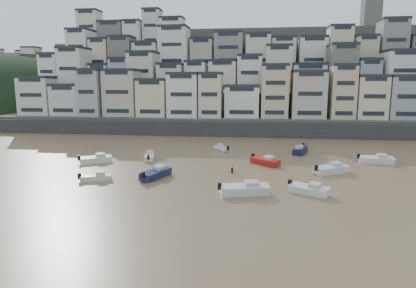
# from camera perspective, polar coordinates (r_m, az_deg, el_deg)

# --- Properties ---
(ground) EXTENTS (400.00, 400.00, 0.00)m
(ground) POSITION_cam_1_polar(r_m,az_deg,el_deg) (31.93, -22.84, -15.99)
(ground) COLOR brown
(ground) RESTS_ON ground
(sea_strip) EXTENTS (340.00, 340.00, 0.00)m
(sea_strip) POSITION_cam_1_polar(r_m,az_deg,el_deg) (211.28, -28.98, 4.87)
(sea_strip) COLOR #496069
(sea_strip) RESTS_ON ground
(harbor_wall) EXTENTS (140.00, 3.00, 3.50)m
(harbor_wall) POSITION_cam_1_polar(r_m,az_deg,el_deg) (90.52, 4.12, 2.28)
(harbor_wall) COLOR #38383A
(harbor_wall) RESTS_ON ground
(hillside) EXTENTS (141.04, 66.00, 50.00)m
(hillside) POSITION_cam_1_polar(r_m,az_deg,el_deg) (129.45, 7.38, 9.46)
(hillside) COLOR #4C4C47
(hillside) RESTS_ON ground
(headland) EXTENTS (216.00, 135.00, 53.33)m
(headland) POSITION_cam_1_polar(r_m,az_deg,el_deg) (194.45, -27.15, 4.71)
(headland) COLOR black
(headland) RESTS_ON ground
(boat_a) EXTENTS (6.71, 3.60, 1.74)m
(boat_a) POSITION_cam_1_polar(r_m,az_deg,el_deg) (44.55, 5.65, -6.72)
(boat_a) COLOR silver
(boat_a) RESTS_ON ground
(boat_b) EXTENTS (5.36, 4.11, 1.42)m
(boat_b) POSITION_cam_1_polar(r_m,az_deg,el_deg) (46.26, 15.26, -6.60)
(boat_b) COLOR silver
(boat_b) RESTS_ON ground
(boat_c) EXTENTS (3.96, 6.34, 1.64)m
(boat_c) POSITION_cam_1_polar(r_m,az_deg,el_deg) (52.45, -8.05, -4.29)
(boat_c) COLOR #161D45
(boat_c) RESTS_ON ground
(boat_d) EXTENTS (6.20, 4.90, 1.66)m
(boat_d) POSITION_cam_1_polar(r_m,az_deg,el_deg) (57.30, 18.49, -3.50)
(boat_d) COLOR silver
(boat_d) RESTS_ON ground
(boat_e) EXTENTS (5.44, 5.33, 1.57)m
(boat_e) POSITION_cam_1_polar(r_m,az_deg,el_deg) (60.69, 8.76, -2.43)
(boat_e) COLOR #A41814
(boat_e) RESTS_ON ground
(boat_f) EXTENTS (2.73, 5.35, 1.39)m
(boat_f) POSITION_cam_1_polar(r_m,az_deg,el_deg) (64.89, -9.01, -1.72)
(boat_f) COLOR white
(boat_f) RESTS_ON ground
(boat_g) EXTENTS (6.02, 2.44, 1.60)m
(boat_g) POSITION_cam_1_polar(r_m,az_deg,el_deg) (66.84, 24.48, -2.06)
(boat_g) COLOR silver
(boat_g) RESTS_ON ground
(boat_h) EXTENTS (3.90, 4.55, 1.24)m
(boat_h) POSITION_cam_1_polar(r_m,az_deg,el_deg) (72.17, 2.18, -0.51)
(boat_h) COLOR silver
(boat_h) RESTS_ON ground
(boat_i) EXTENTS (3.77, 6.44, 1.67)m
(boat_i) POSITION_cam_1_polar(r_m,az_deg,el_deg) (71.50, 14.02, -0.72)
(boat_i) COLOR #121339
(boat_i) RESTS_ON ground
(boat_j) EXTENTS (4.72, 2.90, 1.22)m
(boat_j) POSITION_cam_1_polar(r_m,az_deg,el_deg) (52.76, -16.86, -4.78)
(boat_j) COLOR silver
(boat_j) RESTS_ON ground
(boat_k) EXTENTS (5.68, 4.46, 1.51)m
(boat_k) POSITION_cam_1_polar(r_m,az_deg,el_deg) (64.19, -16.87, -2.09)
(boat_k) COLOR white
(boat_k) RESTS_ON ground
(person_pink) EXTENTS (0.44, 0.44, 1.74)m
(person_pink) POSITION_cam_1_polar(r_m,az_deg,el_deg) (54.74, 3.73, -3.57)
(person_pink) COLOR tan
(person_pink) RESTS_ON ground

